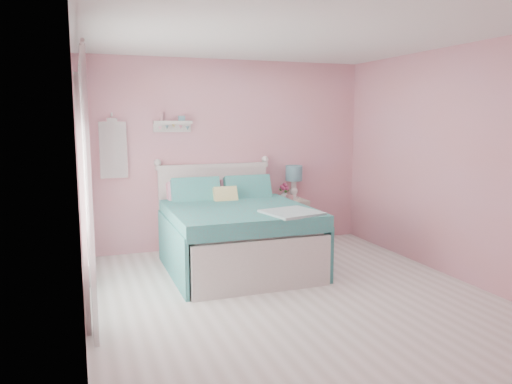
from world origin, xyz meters
TOP-DOWN VIEW (x-y plane):
  - floor at (0.00, 0.00)m, footprint 4.50×4.50m
  - room_shell at (0.00, 0.00)m, footprint 4.50×4.50m
  - bed at (-0.23, 1.23)m, footprint 1.61×2.04m
  - nightstand at (0.84, 2.01)m, footprint 0.45×0.45m
  - table_lamp at (0.93, 2.05)m, footprint 0.24×0.24m
  - vase at (0.78, 2.04)m, footprint 0.15×0.15m
  - teacup at (0.80, 1.90)m, footprint 0.13×0.13m
  - roses at (0.78, 2.03)m, footprint 0.14×0.11m
  - wall_shelf at (-0.78, 2.19)m, footprint 0.50×0.15m
  - hanging_dress at (-1.55, 2.18)m, footprint 0.34×0.03m
  - french_door at (-1.97, 0.40)m, footprint 0.04×1.32m
  - curtain_near at (-1.92, -0.34)m, footprint 0.04×0.40m
  - curtain_far at (-1.92, 1.14)m, footprint 0.04×0.40m

SIDE VIEW (x-z plane):
  - floor at x=0.00m, z-range 0.00..0.00m
  - nightstand at x=0.84m, z-range 0.00..0.65m
  - bed at x=-0.23m, z-range -0.19..0.99m
  - teacup at x=0.80m, z-range 0.65..0.74m
  - vase at x=0.78m, z-range 0.65..0.79m
  - roses at x=0.78m, z-range 0.77..0.89m
  - table_lamp at x=0.93m, z-range 0.75..1.23m
  - french_door at x=-1.97m, z-range -0.01..2.15m
  - curtain_near at x=-1.92m, z-range 0.02..2.34m
  - curtain_far at x=-1.92m, z-range 0.02..2.34m
  - hanging_dress at x=-1.55m, z-range 1.04..1.76m
  - room_shell at x=0.00m, z-range -0.67..3.83m
  - wall_shelf at x=-0.78m, z-range 1.61..1.86m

